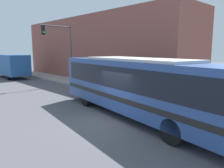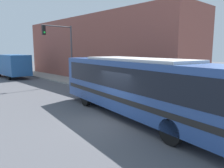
% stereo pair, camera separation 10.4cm
% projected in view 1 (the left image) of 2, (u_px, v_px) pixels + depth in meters
% --- Properties ---
extents(ground_plane, '(120.00, 120.00, 0.00)m').
position_uv_depth(ground_plane, '(114.00, 121.00, 11.11)').
color(ground_plane, '#515156').
extents(sidewalk, '(2.96, 70.00, 0.14)m').
position_uv_depth(sidewalk, '(45.00, 76.00, 29.60)').
color(sidewalk, gray).
rests_on(sidewalk, ground_plane).
extents(building_facade, '(6.00, 26.13, 7.48)m').
position_uv_depth(building_facade, '(98.00, 49.00, 27.75)').
color(building_facade, brown).
rests_on(building_facade, ground_plane).
extents(city_bus, '(4.26, 12.39, 3.17)m').
position_uv_depth(city_bus, '(137.00, 84.00, 11.41)').
color(city_bus, '#2D4C8C').
rests_on(city_bus, ground_plane).
extents(delivery_truck, '(2.47, 6.75, 2.97)m').
position_uv_depth(delivery_truck, '(12.00, 65.00, 27.89)').
color(delivery_truck, '#265999').
rests_on(delivery_truck, ground_plane).
extents(fire_hydrant, '(0.25, 0.33, 0.76)m').
position_uv_depth(fire_hydrant, '(129.00, 89.00, 17.13)').
color(fire_hydrant, red).
rests_on(fire_hydrant, sidewalk).
extents(traffic_light_pole, '(3.28, 0.35, 5.91)m').
position_uv_depth(traffic_light_pole, '(62.00, 44.00, 22.12)').
color(traffic_light_pole, '#47474C').
rests_on(traffic_light_pole, sidewalk).
extents(parking_meter, '(0.14, 0.14, 1.39)m').
position_uv_depth(parking_meter, '(94.00, 77.00, 20.24)').
color(parking_meter, '#47474C').
rests_on(parking_meter, sidewalk).
extents(pedestrian_near_corner, '(0.34, 0.34, 1.66)m').
position_uv_depth(pedestrian_near_corner, '(132.00, 81.00, 18.36)').
color(pedestrian_near_corner, slate).
rests_on(pedestrian_near_corner, sidewalk).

